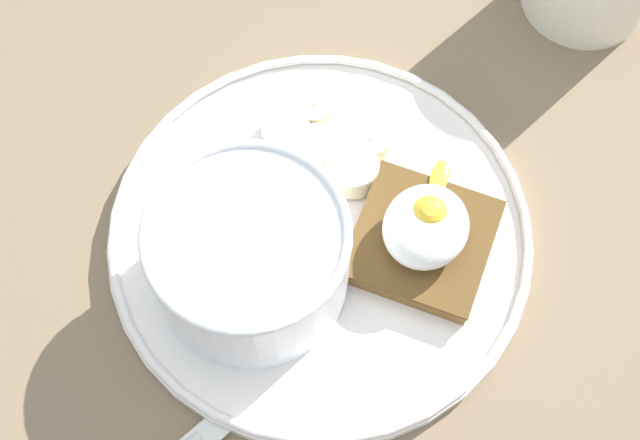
# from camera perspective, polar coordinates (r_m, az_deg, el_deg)

# --- Properties ---
(ground_plane) EXTENTS (1.20, 1.20, 0.02)m
(ground_plane) POSITION_cam_1_polar(r_m,az_deg,el_deg) (0.59, 0.00, -1.62)
(ground_plane) COLOR #78634B
(ground_plane) RESTS_ON ground
(plate) EXTENTS (0.27, 0.27, 0.02)m
(plate) POSITION_cam_1_polar(r_m,az_deg,el_deg) (0.58, 0.00, -0.92)
(plate) COLOR white
(plate) RESTS_ON ground_plane
(oatmeal_bowl) EXTENTS (0.12, 0.12, 0.07)m
(oatmeal_bowl) POSITION_cam_1_polar(r_m,az_deg,el_deg) (0.53, -4.51, -2.34)
(oatmeal_bowl) COLOR white
(oatmeal_bowl) RESTS_ON plate
(toast_slice) EXTENTS (0.09, 0.09, 0.02)m
(toast_slice) POSITION_cam_1_polar(r_m,az_deg,el_deg) (0.57, 6.55, -1.33)
(toast_slice) COLOR brown
(toast_slice) RESTS_ON plate
(poached_egg) EXTENTS (0.08, 0.05, 0.03)m
(poached_egg) POSITION_cam_1_polar(r_m,az_deg,el_deg) (0.55, 6.82, -0.29)
(poached_egg) COLOR white
(poached_egg) RESTS_ON toast_slice
(banana_slice_front) EXTENTS (0.05, 0.05, 0.01)m
(banana_slice_front) POSITION_cam_1_polar(r_m,az_deg,el_deg) (0.60, -2.20, 5.72)
(banana_slice_front) COLOR #F7EAB2
(banana_slice_front) RESTS_ON plate
(banana_slice_left) EXTENTS (0.03, 0.03, 0.01)m
(banana_slice_left) POSITION_cam_1_polar(r_m,az_deg,el_deg) (0.61, -0.33, 7.22)
(banana_slice_left) COLOR beige
(banana_slice_left) RESTS_ON plate
(banana_slice_back) EXTENTS (0.05, 0.05, 0.01)m
(banana_slice_back) POSITION_cam_1_polar(r_m,az_deg,el_deg) (0.60, -0.22, 4.52)
(banana_slice_back) COLOR #F3EBAF
(banana_slice_back) RESTS_ON plate
(banana_slice_right) EXTENTS (0.05, 0.05, 0.02)m
(banana_slice_right) POSITION_cam_1_polar(r_m,az_deg,el_deg) (0.58, 2.47, 2.95)
(banana_slice_right) COLOR beige
(banana_slice_right) RESTS_ON plate
(banana_slice_inner) EXTENTS (0.04, 0.04, 0.02)m
(banana_slice_inner) POSITION_cam_1_polar(r_m,az_deg,el_deg) (0.60, 3.12, 5.14)
(banana_slice_inner) COLOR #F5EAC1
(banana_slice_inner) RESTS_ON plate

